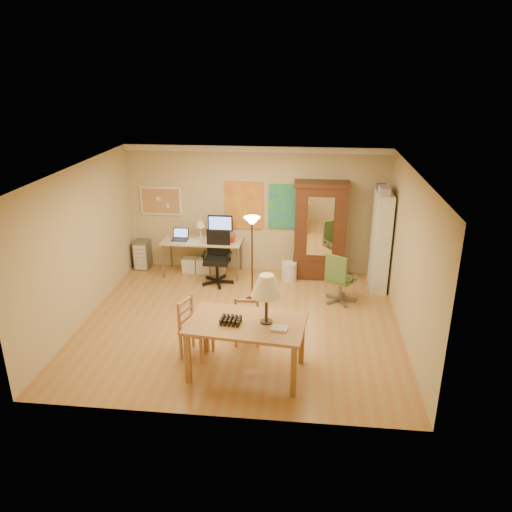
# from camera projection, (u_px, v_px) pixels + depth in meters

# --- Properties ---
(floor) EXTENTS (5.50, 5.50, 0.00)m
(floor) POSITION_uv_depth(u_px,v_px,m) (241.00, 323.00, 8.76)
(floor) COLOR #AE703E
(floor) RESTS_ON ground
(crown_molding) EXTENTS (5.50, 0.08, 0.12)m
(crown_molding) POSITION_uv_depth(u_px,v_px,m) (256.00, 149.00, 10.09)
(crown_molding) COLOR white
(crown_molding) RESTS_ON floor
(corkboard) EXTENTS (0.90, 0.04, 0.62)m
(corkboard) POSITION_uv_depth(u_px,v_px,m) (161.00, 201.00, 10.72)
(corkboard) COLOR tan
(corkboard) RESTS_ON floor
(art_panel_left) EXTENTS (0.80, 0.04, 1.00)m
(art_panel_left) POSITION_uv_depth(u_px,v_px,m) (244.00, 205.00, 10.55)
(art_panel_left) COLOR gold
(art_panel_left) RESTS_ON floor
(art_panel_right) EXTENTS (0.75, 0.04, 0.95)m
(art_panel_right) POSITION_uv_depth(u_px,v_px,m) (286.00, 207.00, 10.46)
(art_panel_right) COLOR teal
(art_panel_right) RESTS_ON floor
(dining_table) EXTENTS (1.75, 1.16, 1.56)m
(dining_table) POSITION_uv_depth(u_px,v_px,m) (254.00, 312.00, 7.01)
(dining_table) COLOR brown
(dining_table) RESTS_ON floor
(ladder_chair_back) EXTENTS (0.42, 0.41, 0.87)m
(ladder_chair_back) POSITION_uv_depth(u_px,v_px,m) (247.00, 320.00, 8.00)
(ladder_chair_back) COLOR #9F6A49
(ladder_chair_back) RESTS_ON floor
(ladder_chair_left) EXTENTS (0.53, 0.54, 0.94)m
(ladder_chair_left) POSITION_uv_depth(u_px,v_px,m) (195.00, 329.00, 7.66)
(ladder_chair_left) COLOR #9F6A49
(ladder_chair_left) RESTS_ON floor
(torchiere_lamp) EXTENTS (0.30, 0.30, 1.67)m
(torchiere_lamp) POSITION_uv_depth(u_px,v_px,m) (252.00, 234.00, 9.12)
(torchiere_lamp) COLOR #3E2818
(torchiere_lamp) RESTS_ON floor
(computer_desk) EXTENTS (1.68, 0.74, 1.27)m
(computer_desk) POSITION_uv_depth(u_px,v_px,m) (205.00, 253.00, 10.70)
(computer_desk) COLOR tan
(computer_desk) RESTS_ON floor
(office_chair_black) EXTENTS (0.67, 0.67, 1.09)m
(office_chair_black) POSITION_uv_depth(u_px,v_px,m) (218.00, 270.00, 10.27)
(office_chair_black) COLOR black
(office_chair_black) RESTS_ON floor
(office_chair_green) EXTENTS (0.62, 0.62, 0.99)m
(office_chair_green) POSITION_uv_depth(u_px,v_px,m) (339.00, 289.00, 9.44)
(office_chair_green) COLOR slate
(office_chair_green) RESTS_ON floor
(drawer_cart) EXTENTS (0.32, 0.38, 0.63)m
(drawer_cart) POSITION_uv_depth(u_px,v_px,m) (143.00, 254.00, 11.02)
(drawer_cart) COLOR slate
(drawer_cart) RESTS_ON floor
(armoire) EXTENTS (1.11, 0.53, 2.05)m
(armoire) POSITION_uv_depth(u_px,v_px,m) (320.00, 237.00, 10.38)
(armoire) COLOR #341D0E
(armoire) RESTS_ON floor
(bookshelf) EXTENTS (0.30, 0.79, 1.97)m
(bookshelf) POSITION_uv_depth(u_px,v_px,m) (380.00, 242.00, 9.82)
(bookshelf) COLOR white
(bookshelf) RESTS_ON floor
(wastebin) EXTENTS (0.32, 0.32, 0.40)m
(wastebin) POSITION_uv_depth(u_px,v_px,m) (289.00, 272.00, 10.40)
(wastebin) COLOR silver
(wastebin) RESTS_ON floor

